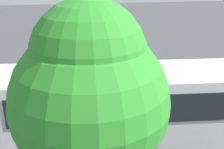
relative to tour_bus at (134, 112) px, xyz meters
The scene contains 17 objects.
ground_plane 5.71m from the tour_bus, 96.71° to the right, with size 80.00×80.00×0.00m, color #424247.
tour_bus is the anchor object (origin of this frame).
spectator_far_left 4.16m from the tour_bus, 129.98° to the right, with size 0.57×0.38×1.74m.
spectator_left 3.52m from the tour_bus, 117.08° to the right, with size 0.57×0.32×1.78m.
spectator_centre 3.15m from the tour_bus, 96.22° to the right, with size 0.58×0.35×1.73m.
spectator_right 3.17m from the tour_bus, 77.17° to the right, with size 0.57×0.32×1.78m.
spectator_far_right 3.68m from the tour_bus, 60.22° to the right, with size 0.58×0.35×1.77m.
parked_motorcycle_silver 3.64m from the tour_bus, 138.64° to the right, with size 2.04×0.67×0.99m.
parked_motorcycle_dark 3.12m from the tour_bus, 57.38° to the right, with size 2.03×0.72×0.99m.
stunt_motorcycle 8.34m from the tour_bus, 86.29° to the right, with size 1.91×0.85×1.80m.
traffic_cone 8.80m from the tour_bus, 102.08° to the right, with size 0.34×0.34×0.63m.
tree_centre 5.12m from the tour_bus, 63.54° to the left, with size 3.32×3.32×6.27m.
bay_line_a 9.45m from the tour_bus, 136.05° to the right, with size 0.23×4.44×0.01m.
bay_line_b 7.76m from the tour_bus, 121.60° to the right, with size 0.23×4.42×0.01m.
bay_line_c 6.78m from the tour_bus, 100.92° to the right, with size 0.24×4.93×0.01m.
bay_line_d 6.83m from the tour_bus, 77.09° to the right, with size 0.24×4.86×0.01m.
bay_line_e 7.88m from the tour_bus, 56.92° to the right, with size 0.24×4.76×0.01m.
Camera 1 is at (2.97, 14.68, 6.79)m, focal length 45.98 mm.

